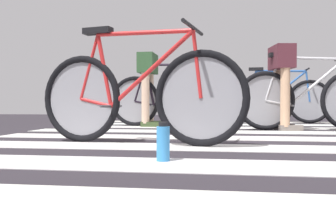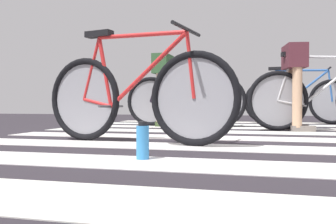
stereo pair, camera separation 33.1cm
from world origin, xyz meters
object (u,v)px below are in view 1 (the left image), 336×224
Objects in this scene: bicycle_3_of_4 at (170,99)px; water_bottle at (163,143)px; cyclist_2_of_4 at (282,76)px; bicycle_2_of_4 at (307,98)px; bicycle_4_of_4 at (277,100)px; bicycle_1_of_4 at (137,95)px; cyclist_3_of_4 at (148,79)px.

water_bottle is (0.37, -3.09, -0.28)m from bicycle_3_of_4.
bicycle_3_of_4 is (-1.44, 0.53, -0.27)m from cyclist_2_of_4.
bicycle_2_of_4 is 1.67m from bicycle_4_of_4.
bicycle_1_of_4 and bicycle_2_of_4 have the same top height.
bicycle_3_of_4 is at bearing 0.00° from cyclist_3_of_4.
cyclist_2_of_4 reaches higher than bicycle_3_of_4.
bicycle_1_of_4 is at bearing -141.70° from bicycle_2_of_4.
bicycle_1_of_4 is 2.33m from cyclist_3_of_4.
bicycle_1_of_4 is 0.93m from water_bottle.
bicycle_3_of_4 is 8.00× the size of water_bottle.
bicycle_1_of_4 is 3.81m from bicycle_4_of_4.
cyclist_3_of_4 reaches higher than bicycle_4_of_4.
water_bottle is at bearing -120.66° from cyclist_2_of_4.
bicycle_1_of_4 is at bearing -79.04° from cyclist_3_of_4.
bicycle_2_of_4 and bicycle_4_of_4 have the same top height.
cyclist_2_of_4 is at bearing -180.00° from bicycle_2_of_4.
water_bottle is at bearing -56.45° from bicycle_1_of_4.
cyclist_3_of_4 is 4.75× the size of water_bottle.
bicycle_4_of_4 is at bearing 74.61° from cyclist_2_of_4.
cyclist_3_of_4 is 2.30m from bicycle_4_of_4.
cyclist_2_of_4 is (1.39, 1.74, 0.27)m from bicycle_1_of_4.
cyclist_3_of_4 is (-2.06, 0.50, 0.28)m from bicycle_2_of_4.
bicycle_2_of_4 is (1.70, 1.79, 0.00)m from bicycle_1_of_4.
cyclist_2_of_4 reaches higher than bicycle_4_of_4.
bicycle_4_of_4 is (0.22, 1.71, -0.27)m from cyclist_2_of_4.
water_bottle is (0.68, -3.10, -0.56)m from cyclist_3_of_4.
cyclist_3_of_4 reaches higher than bicycle_2_of_4.
cyclist_2_of_4 is at bearing 67.44° from water_bottle.
bicycle_2_of_4 is 7.95× the size of water_bottle.
cyclist_3_of_4 is 0.59× the size of bicycle_4_of_4.
water_bottle is (-1.37, -2.61, -0.28)m from bicycle_2_of_4.
cyclist_2_of_4 reaches higher than bicycle_1_of_4.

